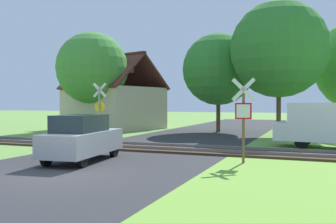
# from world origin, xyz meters

# --- Properties ---
(ground_plane) EXTENTS (160.00, 160.00, 0.00)m
(ground_plane) POSITION_xyz_m (0.00, 0.00, 0.00)
(ground_plane) COLOR #6B9942
(road_asphalt) EXTENTS (8.12, 80.00, 0.01)m
(road_asphalt) POSITION_xyz_m (0.00, 2.00, 0.00)
(road_asphalt) COLOR #2D2D30
(road_asphalt) RESTS_ON ground
(grass_verge) EXTENTS (6.00, 20.00, 0.01)m
(grass_verge) POSITION_xyz_m (7.06, -2.00, 0.00)
(grass_verge) COLOR #75A83B
(grass_verge) RESTS_ON ground
(rail_track) EXTENTS (60.00, 2.60, 0.22)m
(rail_track) POSITION_xyz_m (0.00, 7.32, 0.06)
(rail_track) COLOR #422D1E
(rail_track) RESTS_ON ground
(stop_sign_near) EXTENTS (0.88, 0.16, 3.16)m
(stop_sign_near) POSITION_xyz_m (4.95, 4.62, 1.80)
(stop_sign_near) COLOR brown
(stop_sign_near) RESTS_ON ground
(crossing_sign_far) EXTENTS (0.88, 0.16, 3.45)m
(crossing_sign_far) POSITION_xyz_m (-4.77, 10.34, 1.98)
(crossing_sign_far) COLOR #9E9EA5
(crossing_sign_far) RESTS_ON ground
(house) EXTENTS (8.81, 8.43, 6.45)m
(house) POSITION_xyz_m (-8.82, 19.25, 1.99)
(house) COLOR #C6B293
(house) RESTS_ON ground
(tree_center) EXTENTS (5.51, 5.51, 7.58)m
(tree_center) POSITION_xyz_m (0.50, 18.91, 4.82)
(tree_center) COLOR #513823
(tree_center) RESTS_ON ground
(tree_right) EXTENTS (6.43, 6.43, 9.02)m
(tree_right) POSITION_xyz_m (5.17, 16.57, 5.80)
(tree_right) COLOR #513823
(tree_right) RESTS_ON ground
(tree_left) EXTENTS (5.72, 5.72, 7.88)m
(tree_left) POSITION_xyz_m (-9.19, 16.41, 5.01)
(tree_left) COLOR #513823
(tree_left) RESTS_ON ground
(mail_truck) EXTENTS (5.03, 2.22, 2.24)m
(mail_truck) POSITION_xyz_m (8.13, 10.80, 1.24)
(mail_truck) COLOR white
(mail_truck) RESTS_ON ground
(parked_car) EXTENTS (2.07, 4.16, 1.78)m
(parked_car) POSITION_xyz_m (-0.86, 2.82, 0.89)
(parked_car) COLOR #99999E
(parked_car) RESTS_ON ground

